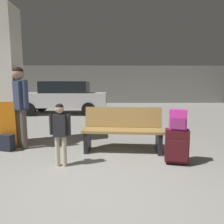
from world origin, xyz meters
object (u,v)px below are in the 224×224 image
(structural_pillar, at_px, (6,78))
(parked_car_far, at_px, (64,97))
(bench, at_px, (123,130))
(backpack_dark_floor, at_px, (7,143))
(child, at_px, (60,128))
(adult, at_px, (20,99))
(suitcase, at_px, (177,146))
(backpack_bright, at_px, (178,120))

(structural_pillar, distance_m, parked_car_far, 5.06)
(bench, distance_m, backpack_dark_floor, 2.40)
(child, relative_size, backpack_dark_floor, 3.09)
(structural_pillar, relative_size, parked_car_far, 0.73)
(adult, distance_m, parked_car_far, 5.28)
(parked_car_far, bearing_deg, suitcase, -62.02)
(child, distance_m, adult, 1.52)
(suitcase, xyz_separation_m, child, (-1.95, -0.06, 0.33))
(bench, xyz_separation_m, adult, (-2.15, 0.22, 0.62))
(child, relative_size, parked_car_far, 0.26)
(bench, relative_size, backpack_bright, 4.83)
(structural_pillar, distance_m, backpack_bright, 3.68)
(structural_pillar, bearing_deg, backpack_bright, -19.27)
(backpack_dark_floor, relative_size, parked_car_far, 0.08)
(structural_pillar, height_order, backpack_bright, structural_pillar)
(structural_pillar, relative_size, backpack_bright, 8.83)
(child, height_order, adult, adult)
(bench, relative_size, child, 1.56)
(structural_pillar, xyz_separation_m, suitcase, (3.41, -1.19, -1.17))
(child, bearing_deg, suitcase, 1.68)
(parked_car_far, bearing_deg, child, -77.85)
(backpack_dark_floor, xyz_separation_m, parked_car_far, (-0.05, 5.44, 0.64))
(structural_pillar, relative_size, bench, 1.83)
(structural_pillar, xyz_separation_m, child, (1.46, -1.25, -0.84))
(backpack_bright, xyz_separation_m, child, (-1.95, -0.06, -0.12))
(child, xyz_separation_m, backpack_dark_floor, (-1.30, 0.82, -0.48))
(bench, xyz_separation_m, backpack_dark_floor, (-2.39, 0.05, -0.28))
(bench, distance_m, suitcase, 1.13)
(backpack_dark_floor, bearing_deg, backpack_bright, -13.25)
(structural_pillar, height_order, backpack_dark_floor, structural_pillar)
(suitcase, relative_size, child, 0.58)
(adult, xyz_separation_m, backpack_dark_floor, (-0.23, -0.17, -0.89))
(adult, bearing_deg, backpack_dark_floor, -143.17)
(child, height_order, parked_car_far, parked_car_far)
(parked_car_far, bearing_deg, structural_pillar, -91.27)
(child, bearing_deg, adult, 137.00)
(adult, bearing_deg, bench, -5.94)
(adult, bearing_deg, child, -43.00)
(backpack_bright, bearing_deg, structural_pillar, 160.73)
(backpack_dark_floor, bearing_deg, child, -32.26)
(bench, relative_size, parked_car_far, 0.40)
(structural_pillar, xyz_separation_m, backpack_bright, (3.41, -1.19, -0.72))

